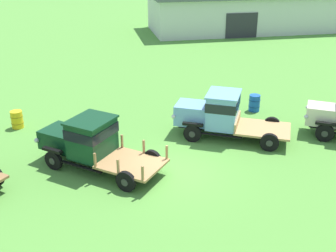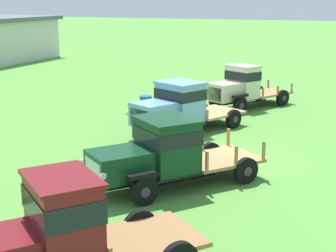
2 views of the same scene
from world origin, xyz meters
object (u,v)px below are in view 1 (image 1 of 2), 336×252
farm_shed (260,10)px  oil_drum_beside_row (17,119)px  vintage_truck_midrow_center (219,113)px  oil_drum_near_fence (254,103)px  vintage_truck_second_in_line (88,141)px

farm_shed → oil_drum_beside_row: (-22.26, -22.07, -1.56)m
vintage_truck_midrow_center → oil_drum_beside_row: bearing=163.3°
vintage_truck_midrow_center → oil_drum_near_fence: vintage_truck_midrow_center is taller
farm_shed → vintage_truck_second_in_line: farm_shed is taller
farm_shed → oil_drum_near_fence: size_ratio=25.28×
oil_drum_beside_row → vintage_truck_midrow_center: bearing=-16.7°
farm_shed → oil_drum_near_fence: bearing=-113.1°
vintage_truck_second_in_line → oil_drum_beside_row: 5.92m
oil_drum_beside_row → oil_drum_near_fence: size_ratio=0.97×
farm_shed → vintage_truck_second_in_line: size_ratio=4.29×
vintage_truck_second_in_line → vintage_truck_midrow_center: 6.50m
vintage_truck_second_in_line → oil_drum_beside_row: vintage_truck_second_in_line is taller
farm_shed → vintage_truck_midrow_center: farm_shed is taller
vintage_truck_midrow_center → oil_drum_beside_row: (-9.77, 2.94, -0.73)m
vintage_truck_midrow_center → oil_drum_near_fence: bearing=42.7°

